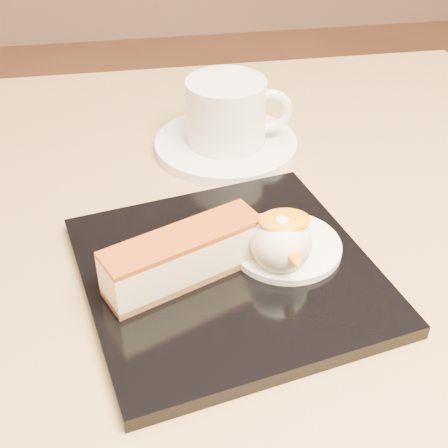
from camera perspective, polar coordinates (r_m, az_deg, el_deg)
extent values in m
cube|color=olive|center=(0.53, -1.60, -4.64)|extent=(0.80, 0.80, 0.04)
cube|color=black|center=(0.49, 0.38, -4.54)|extent=(0.26, 0.26, 0.01)
cube|color=brown|center=(0.48, -3.64, -4.58)|extent=(0.13, 0.08, 0.01)
cube|color=#FFEDA6|center=(0.47, -3.73, -2.90)|extent=(0.13, 0.08, 0.03)
cube|color=#8E3A0F|center=(0.46, -3.81, -1.23)|extent=(0.13, 0.08, 0.00)
cylinder|color=white|center=(0.51, 5.67, -2.04)|extent=(0.09, 0.09, 0.01)
sphere|color=white|center=(0.48, 5.24, -1.68)|extent=(0.05, 0.05, 0.05)
ellipsoid|color=orange|center=(0.47, 5.55, 0.33)|extent=(0.04, 0.03, 0.01)
ellipsoid|color=#30832A|center=(0.51, 1.92, -0.66)|extent=(0.02, 0.02, 0.00)
ellipsoid|color=#30832A|center=(0.52, 2.97, -0.11)|extent=(0.02, 0.02, 0.00)
ellipsoid|color=#30832A|center=(0.52, 0.79, -0.18)|extent=(0.01, 0.02, 0.00)
cylinder|color=white|center=(0.66, 0.18, 7.28)|extent=(0.15, 0.15, 0.01)
cylinder|color=white|center=(0.65, 0.19, 10.24)|extent=(0.08, 0.08, 0.07)
cylinder|color=black|center=(0.63, 0.19, 12.77)|extent=(0.07, 0.07, 0.00)
torus|color=white|center=(0.65, 4.22, 10.29)|extent=(0.05, 0.02, 0.05)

